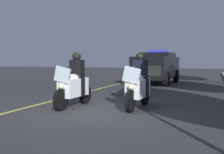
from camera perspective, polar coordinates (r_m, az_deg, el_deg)
name	(u,v)px	position (r m, az deg, el deg)	size (l,w,h in m)	color
ground_plane	(95,111)	(8.21, -3.50, -6.89)	(80.00, 80.00, 0.00)	#333335
lane_stripe_center	(30,107)	(9.30, -16.25, -5.76)	(48.00, 0.12, 0.01)	#E0D14C
police_motorcycle_lead_left	(74,85)	(8.91, -7.68, -1.55)	(2.14, 0.59, 1.72)	black
police_motorcycle_lead_right	(138,85)	(8.65, 5.37, -1.69)	(2.14, 0.59, 1.72)	black
police_suv	(157,66)	(17.49, 9.08, 2.16)	(4.99, 2.26, 2.05)	black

